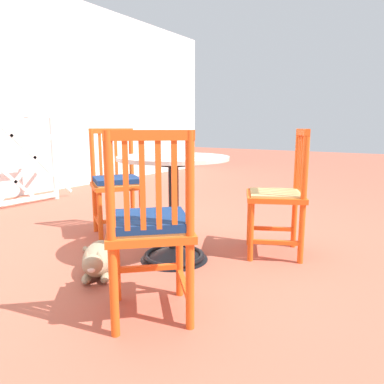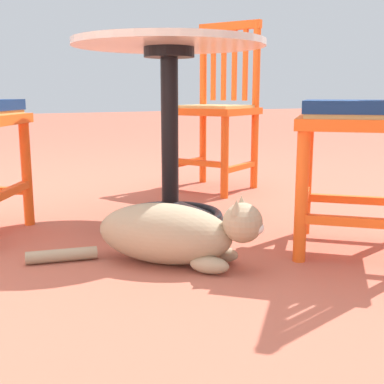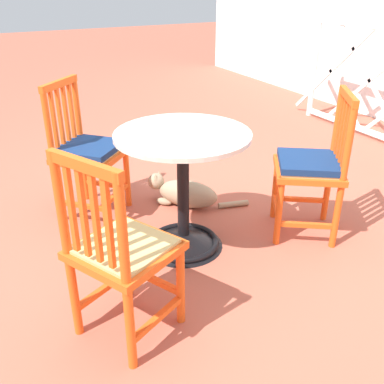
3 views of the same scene
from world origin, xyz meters
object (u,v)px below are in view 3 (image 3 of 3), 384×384
object	(u,v)px
orange_chair_at_corner	(120,253)
tabby_cat	(183,193)
orange_chair_facing_out	(312,168)
orange_chair_by_planter	(87,153)
cafe_table	(183,205)

from	to	relation	value
orange_chair_at_corner	tabby_cat	distance (m)	1.32
orange_chair_facing_out	tabby_cat	xyz separation A→B (m)	(-0.69, -0.54, -0.35)
orange_chair_facing_out	orange_chair_by_planter	distance (m)	1.45
cafe_table	orange_chair_facing_out	xyz separation A→B (m)	(0.21, 0.78, 0.16)
tabby_cat	orange_chair_by_planter	bearing A→B (deg)	-107.70
orange_chair_by_planter	cafe_table	bearing A→B (deg)	28.67
orange_chair_at_corner	cafe_table	bearing A→B (deg)	132.78
orange_chair_by_planter	orange_chair_at_corner	size ratio (longest dim) A/B	1.00
orange_chair_facing_out	tabby_cat	world-z (taller)	orange_chair_facing_out
orange_chair_facing_out	orange_chair_by_planter	size ratio (longest dim) A/B	1.00
orange_chair_by_planter	orange_chair_at_corner	bearing A→B (deg)	-9.08
orange_chair_by_planter	tabby_cat	bearing A→B (deg)	72.30
orange_chair_facing_out	orange_chair_at_corner	xyz separation A→B (m)	(0.31, -1.34, -0.01)
cafe_table	orange_chair_by_planter	bearing A→B (deg)	-151.33
orange_chair_facing_out	orange_chair_at_corner	size ratio (longest dim) A/B	1.00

